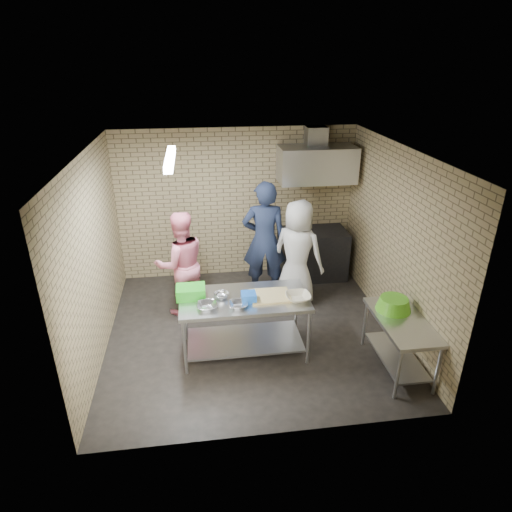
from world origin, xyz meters
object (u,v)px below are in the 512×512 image
Objects in this scene: green_crate at (191,292)px; bottle_green at (339,166)px; blue_tub at (249,297)px; woman_white at (298,253)px; woman_pink at (181,264)px; man_navy at (264,240)px; green_basin at (394,304)px; bottle_red at (317,166)px; side_counter at (398,344)px; stove at (312,254)px; prep_table at (244,325)px.

green_crate is 2.54× the size of bottle_green.
woman_white is at bearing 54.94° from blue_tub.
woman_pink is (-0.15, 1.06, -0.09)m from green_crate.
green_basin is at bearing 131.99° from man_navy.
green_basin is 2.56× the size of bottle_red.
green_basin is (-0.02, 0.25, 0.46)m from side_counter.
stove is 0.60× the size of man_navy.
bottle_red is 1.67m from woman_white.
blue_tub is 0.11× the size of woman_pink.
woman_pink reaches higher than prep_table.
green_crate reaches higher than green_basin.
bottle_red is at bearing 97.62° from side_counter.
green_crate is at bearing 163.65° from blue_tub.
bottle_green reaches higher than side_counter.
man_navy reaches higher than prep_table.
blue_tub is 0.41× the size of green_basin.
woman_white reaches higher than side_counter.
blue_tub is 1.69m from woman_white.
stove is 1.06m from woman_white.
bottle_green is (1.90, 2.46, 1.09)m from blue_tub.
blue_tub is 3.09m from bottle_red.
bottle_green reaches higher than blue_tub.
side_counter is 2.61× the size of green_basin.
blue_tub is (-1.90, 0.53, 0.55)m from side_counter.
stove is at bearing 99.29° from side_counter.
bottle_red reaches higher than blue_tub.
green_basin is at bearing 155.26° from woman_white.
green_crate reaches higher than blue_tub.
bottle_red is (0.05, 0.24, 1.58)m from stove.
green_crate is 1.08m from woman_pink.
green_crate reaches higher than prep_table.
bottle_green is (0.40, 0.00, -0.01)m from bottle_red.
prep_table is 0.86× the size of man_navy.
blue_tub is 1.74m from man_navy.
bottle_green is (0.45, 0.24, 1.57)m from stove.
man_navy is (-1.04, -0.78, -1.03)m from bottle_red.
man_navy is at bearing 123.04° from side_counter.
green_basin is 2.42m from man_navy.
green_basin is 0.23× the size of man_navy.
green_crate is at bearing -139.83° from bottle_green.
stove is 1.60m from bottle_red.
woman_white reaches higher than blue_tub.
stove is 2.56m from woman_pink.
man_navy reaches higher than green_basin.
stove is 1.65m from bottle_green.
prep_table is at bearing -9.73° from green_crate.
green_crate is at bearing 169.23° from green_basin.
prep_table is 9.54× the size of bottle_red.
stove reaches higher than side_counter.
stove is at bearing -145.16° from man_navy.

